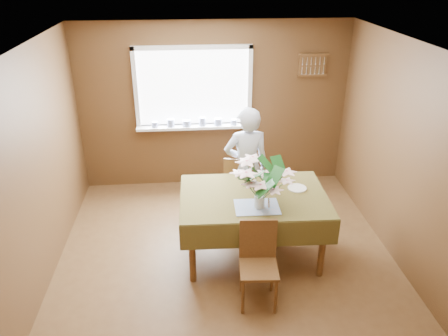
{
  "coord_description": "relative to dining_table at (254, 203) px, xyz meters",
  "views": [
    {
      "loc": [
        -0.4,
        -4.01,
        3.27
      ],
      "look_at": [
        0.0,
        0.55,
        1.05
      ],
      "focal_mm": 35.0,
      "sensor_mm": 36.0,
      "label": 1
    }
  ],
  "objects": [
    {
      "name": "floor",
      "position": [
        -0.32,
        -0.29,
        -0.72
      ],
      "size": [
        4.5,
        4.5,
        0.0
      ],
      "primitive_type": "plane",
      "color": "brown",
      "rests_on": "ground"
    },
    {
      "name": "ceiling",
      "position": [
        -0.32,
        -0.29,
        1.78
      ],
      "size": [
        4.5,
        4.5,
        0.0
      ],
      "primitive_type": "plane",
      "rotation": [
        3.14,
        0.0,
        0.0
      ],
      "color": "white",
      "rests_on": "wall_back"
    },
    {
      "name": "wall_back",
      "position": [
        -0.32,
        1.96,
        0.53
      ],
      "size": [
        4.0,
        0.0,
        4.0
      ],
      "primitive_type": "plane",
      "rotation": [
        1.57,
        0.0,
        0.0
      ],
      "color": "brown",
      "rests_on": "floor"
    },
    {
      "name": "wall_left",
      "position": [
        -2.32,
        -0.29,
        0.53
      ],
      "size": [
        0.0,
        4.5,
        4.5
      ],
      "primitive_type": "plane",
      "rotation": [
        1.57,
        0.0,
        1.57
      ],
      "color": "brown",
      "rests_on": "floor"
    },
    {
      "name": "wall_right",
      "position": [
        1.68,
        -0.29,
        0.53
      ],
      "size": [
        0.0,
        4.5,
        4.5
      ],
      "primitive_type": "plane",
      "rotation": [
        1.57,
        0.0,
        -1.57
      ],
      "color": "brown",
      "rests_on": "floor"
    },
    {
      "name": "window_assembly",
      "position": [
        -0.62,
        1.91,
        0.63
      ],
      "size": [
        1.72,
        0.2,
        1.22
      ],
      "color": "white",
      "rests_on": "wall_back"
    },
    {
      "name": "spoon_rack",
      "position": [
        1.13,
        1.92,
        1.13
      ],
      "size": [
        0.44,
        0.05,
        0.33
      ],
      "color": "brown",
      "rests_on": "wall_back"
    },
    {
      "name": "dining_table",
      "position": [
        0.0,
        0.0,
        0.0
      ],
      "size": [
        1.71,
        1.19,
        0.82
      ],
      "rotation": [
        0.0,
        0.0,
        -0.02
      ],
      "color": "brown",
      "rests_on": "floor"
    },
    {
      "name": "chair_far",
      "position": [
        -0.05,
        0.83,
        -0.21
      ],
      "size": [
        0.5,
        0.5,
        0.93
      ],
      "rotation": [
        0.0,
        0.0,
        2.83
      ],
      "color": "brown",
      "rests_on": "floor"
    },
    {
      "name": "chair_near",
      "position": [
        -0.06,
        -0.74,
        -0.22
      ],
      "size": [
        0.41,
        0.41,
        0.9
      ],
      "rotation": [
        0.0,
        0.0,
        -0.07
      ],
      "color": "brown",
      "rests_on": "floor"
    },
    {
      "name": "seated_woman",
      "position": [
        0.02,
        0.77,
        0.09
      ],
      "size": [
        0.62,
        0.44,
        1.62
      ],
      "primitive_type": "imported",
      "rotation": [
        0.0,
        0.0,
        3.23
      ],
      "color": "white",
      "rests_on": "floor"
    },
    {
      "name": "flower_bouquet",
      "position": [
        0.02,
        -0.27,
        0.42
      ],
      "size": [
        0.58,
        0.58,
        0.49
      ],
      "rotation": [
        0.0,
        0.0,
        0.06
      ],
      "color": "white",
      "rests_on": "dining_table"
    },
    {
      "name": "side_plate",
      "position": [
        0.53,
        0.11,
        0.11
      ],
      "size": [
        0.28,
        0.28,
        0.01
      ],
      "primitive_type": "cylinder",
      "rotation": [
        0.0,
        0.0,
        -0.32
      ],
      "color": "white",
      "rests_on": "dining_table"
    },
    {
      "name": "table_knife",
      "position": [
        0.14,
        -0.2,
        0.11
      ],
      "size": [
        0.05,
        0.2,
        0.0
      ],
      "primitive_type": "cube",
      "rotation": [
        0.0,
        0.0,
        -0.17
      ],
      "color": "silver",
      "rests_on": "dining_table"
    }
  ]
}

